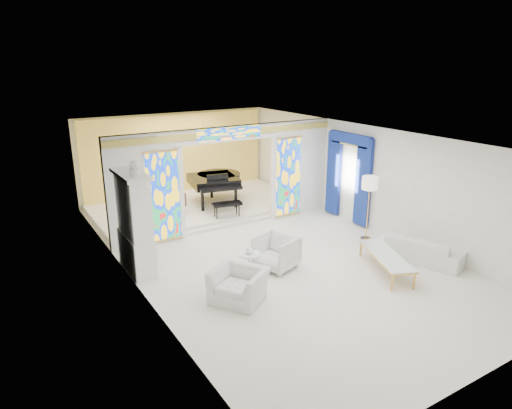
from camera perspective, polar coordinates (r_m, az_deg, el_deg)
floor at (r=12.03m, az=1.23°, el=-5.72°), size 12.00×12.00×0.00m
ceiling at (r=11.18m, az=1.33°, el=8.53°), size 7.00×12.00×0.02m
wall_back at (r=16.73m, az=-9.95°, el=6.13°), size 7.00×0.02×3.00m
wall_front at (r=7.57m, az=27.04°, el=-10.11°), size 7.00×0.02×3.00m
wall_left at (r=10.15m, az=-15.60°, el=-1.84°), size 0.02×12.00×3.00m
wall_right at (r=13.67m, az=13.75°, el=3.30°), size 0.02×12.00×3.00m
partition_wall at (r=13.14m, az=-3.43°, el=3.90°), size 7.00×0.22×3.00m
stained_glass_left at (r=12.35m, az=-11.50°, el=0.96°), size 0.90×0.04×2.40m
stained_glass_right at (r=14.18m, az=4.06°, el=3.45°), size 0.90×0.04×2.40m
stained_glass_transom at (r=12.82m, az=-3.30°, el=8.87°), size 2.00×0.04×0.34m
alcove_platform at (r=15.39m, az=-7.03°, el=-0.18°), size 6.80×3.80×0.18m
gold_curtain_back at (r=16.62m, az=-9.80°, el=6.07°), size 6.70×0.10×2.90m
chandelier at (r=14.82m, az=-6.52°, el=8.93°), size 0.48×0.48×0.30m
blue_drapes at (r=14.07m, az=11.48°, el=4.18°), size 0.14×1.85×2.65m
china_cabinet at (r=10.87m, az=-14.92°, el=-2.33°), size 0.56×1.46×2.72m
armchair_left at (r=9.54m, az=-2.21°, el=-10.06°), size 1.35×1.39×0.69m
armchair_right at (r=10.91m, az=2.58°, el=-5.96°), size 1.14×1.12×0.82m
sofa at (r=12.08m, az=19.79°, el=-5.15°), size 1.43×2.26×0.61m
side_table at (r=10.39m, az=-0.82°, el=-7.23°), size 0.52×0.52×0.62m
vase at (r=10.26m, az=-0.83°, el=-5.66°), size 0.19×0.19×0.19m
coffee_table at (r=11.13m, az=15.96°, el=-6.19°), size 1.33×2.05×0.44m
floor_lamp at (r=12.63m, az=14.03°, el=2.24°), size 0.57×0.57×1.79m
grand_piano at (r=15.31m, az=-4.99°, el=3.07°), size 2.08×2.88×1.11m
tv_console at (r=14.39m, az=-9.99°, el=0.50°), size 0.62×0.49×0.63m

